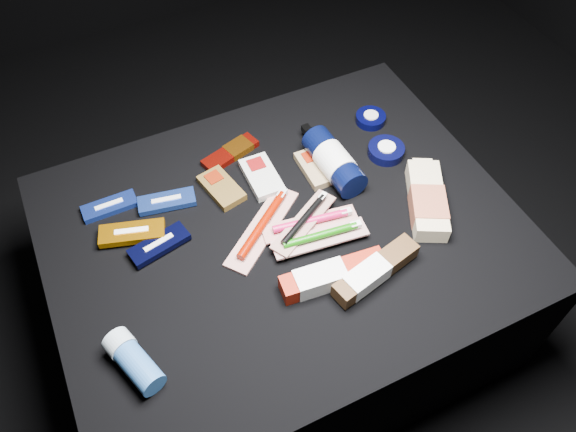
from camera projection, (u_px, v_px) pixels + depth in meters
name	position (u px, v px, depth m)	size (l,w,h in m)	color
ground	(285.00, 316.00, 1.51)	(3.00, 3.00, 0.00)	black
cloth_table	(284.00, 277.00, 1.35)	(0.98, 0.78, 0.40)	black
luna_bar_0	(110.00, 206.00, 1.22)	(0.12, 0.04, 0.02)	#1D37A1
luna_bar_1	(167.00, 201.00, 1.22)	(0.13, 0.07, 0.02)	#264BB4
luna_bar_2	(159.00, 245.00, 1.15)	(0.13, 0.07, 0.02)	black
luna_bar_3	(132.00, 233.00, 1.17)	(0.14, 0.09, 0.02)	#C37405
clif_bar_0	(220.00, 187.00, 1.25)	(0.08, 0.12, 0.02)	#523B17
clif_bar_1	(261.00, 175.00, 1.27)	(0.07, 0.12, 0.02)	beige
clif_bar_2	(315.00, 166.00, 1.29)	(0.06, 0.11, 0.02)	#8B734D
power_bar	(233.00, 151.00, 1.32)	(0.15, 0.08, 0.02)	maroon
lotion_bottle	(334.00, 161.00, 1.26)	(0.08, 0.23, 0.07)	black
cream_tin_upper	(371.00, 118.00, 1.39)	(0.07, 0.07, 0.02)	black
cream_tin_lower	(386.00, 150.00, 1.32)	(0.09, 0.09, 0.03)	black
bodywash_bottle	(427.00, 201.00, 1.21)	(0.15, 0.21, 0.04)	beige
deodorant_stick	(133.00, 361.00, 0.98)	(0.09, 0.13, 0.05)	#295692
toothbrush_pack_0	(263.00, 225.00, 1.18)	(0.22, 0.19, 0.03)	beige
toothbrush_pack_1	(312.00, 222.00, 1.18)	(0.21, 0.08, 0.02)	beige
toothbrush_pack_2	(322.00, 237.00, 1.15)	(0.21, 0.07, 0.02)	silver
toothbrush_pack_3	(304.00, 220.00, 1.17)	(0.18, 0.13, 0.02)	#A49B99
toothpaste_carton_red	(329.00, 277.00, 1.10)	(0.22, 0.07, 0.04)	maroon
toothpaste_carton_green	(373.00, 273.00, 1.10)	(0.20, 0.09, 0.04)	#3F2712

